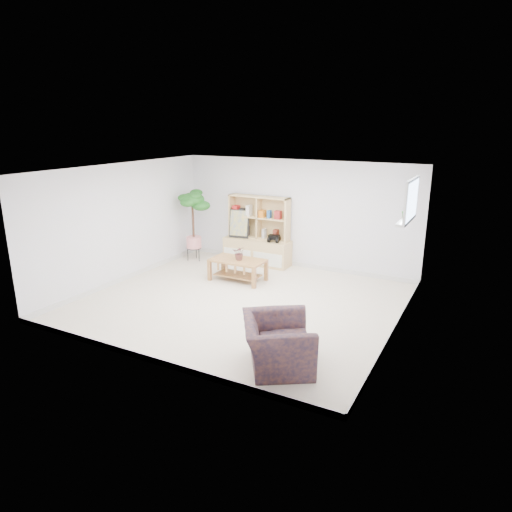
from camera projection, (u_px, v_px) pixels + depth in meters
The scene contains 14 objects.
floor at pixel (241, 302), 8.36m from camera, with size 5.50×5.00×0.01m, color beige.
ceiling at pixel (240, 169), 7.68m from camera, with size 5.50×5.00×0.01m, color white.
walls at pixel (241, 238), 8.02m from camera, with size 5.51×5.01×2.40m.
baseboard at pixel (241, 299), 8.34m from camera, with size 5.50×5.00×0.10m, color silver, non-canonical shape.
window at pixel (412, 200), 7.07m from camera, with size 0.10×0.98×0.68m, color silver, non-canonical shape.
window_sill at pixel (406, 220), 7.19m from camera, with size 0.14×1.00×0.04m, color silver.
storage_unit at pixel (257, 231), 10.42m from camera, with size 1.57×0.53×1.57m, color tan, non-canonical shape.
poster at pixel (239, 224), 10.52m from camera, with size 0.47×0.11×0.65m, color yellow, non-canonical shape.
toy_truck at pixel (274, 238), 10.18m from camera, with size 0.35×0.24×0.18m, color black, non-canonical shape.
coffee_table at pixel (238, 270), 9.43m from camera, with size 1.11×0.61×0.46m, color brown, non-canonical shape.
table_plant at pixel (240, 253), 9.29m from camera, with size 0.27×0.23×0.30m, color #135517.
floor_tree at pixel (193, 226), 10.66m from camera, with size 0.62×0.62×1.68m, color #215721, non-canonical shape.
armchair at pixel (278, 340), 6.07m from camera, with size 1.03×0.89×0.76m, color #101837.
sill_plant at pixel (407, 211), 7.14m from camera, with size 0.15×0.12×0.27m, color #215721.
Camera 1 is at (3.88, -6.75, 3.16)m, focal length 32.00 mm.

